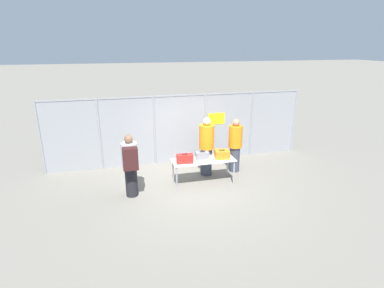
# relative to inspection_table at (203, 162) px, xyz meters

# --- Properties ---
(ground_plane) EXTENTS (120.00, 120.00, 0.00)m
(ground_plane) POSITION_rel_inspection_table_xyz_m (-0.27, -0.19, -0.68)
(ground_plane) COLOR slate
(fence_section) EXTENTS (8.90, 0.07, 2.36)m
(fence_section) POSITION_rel_inspection_table_xyz_m (-0.27, 1.91, 0.55)
(fence_section) COLOR gray
(fence_section) RESTS_ON ground_plane
(inspection_table) EXTENTS (1.84, 0.65, 0.75)m
(inspection_table) POSITION_rel_inspection_table_xyz_m (0.00, 0.00, 0.00)
(inspection_table) COLOR silver
(inspection_table) RESTS_ON ground_plane
(suitcase_red) EXTENTS (0.48, 0.25, 0.28)m
(suitcase_red) POSITION_rel_inspection_table_xyz_m (-0.58, -0.10, 0.19)
(suitcase_red) COLOR red
(suitcase_red) RESTS_ON inspection_table
(suitcase_grey) EXTENTS (0.40, 0.24, 0.24)m
(suitcase_grey) POSITION_rel_inspection_table_xyz_m (-0.02, 0.05, 0.17)
(suitcase_grey) COLOR slate
(suitcase_grey) RESTS_ON inspection_table
(suitcase_orange) EXTENTS (0.46, 0.40, 0.26)m
(suitcase_orange) POSITION_rel_inspection_table_xyz_m (0.57, -0.00, 0.18)
(suitcase_orange) COLOR orange
(suitcase_orange) RESTS_ON inspection_table
(traveler_hooded) EXTENTS (0.43, 0.66, 1.73)m
(traveler_hooded) POSITION_rel_inspection_table_xyz_m (-2.11, -0.30, 0.27)
(traveler_hooded) COLOR black
(traveler_hooded) RESTS_ON ground_plane
(security_worker_near) EXTENTS (0.46, 0.46, 1.86)m
(security_worker_near) POSITION_rel_inspection_table_xyz_m (0.27, 0.59, 0.28)
(security_worker_near) COLOR #383D4C
(security_worker_near) RESTS_ON ground_plane
(security_worker_far) EXTENTS (0.43, 0.43, 1.74)m
(security_worker_far) POSITION_rel_inspection_table_xyz_m (1.24, 0.62, 0.22)
(security_worker_far) COLOR #383D4C
(security_worker_far) RESTS_ON ground_plane
(utility_trailer) EXTENTS (4.55, 1.89, 0.66)m
(utility_trailer) POSITION_rel_inspection_table_xyz_m (1.98, 3.65, -0.30)
(utility_trailer) COLOR white
(utility_trailer) RESTS_ON ground_plane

